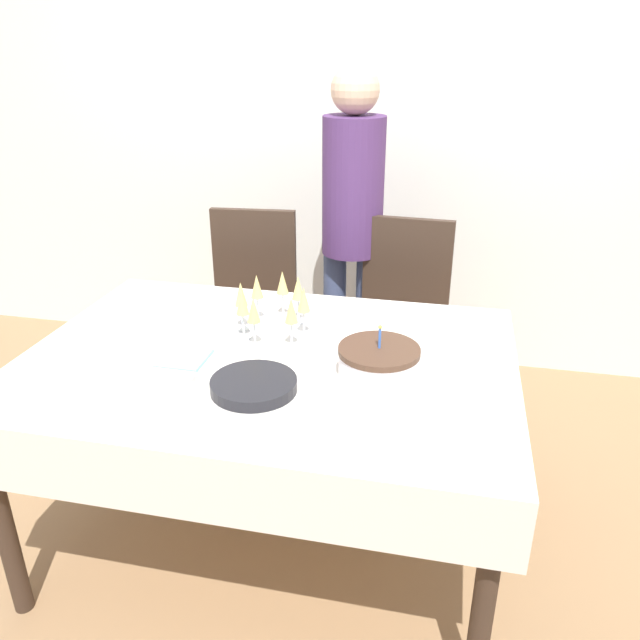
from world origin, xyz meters
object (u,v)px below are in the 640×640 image
(birthday_cake, at_px, (379,363))
(dining_chair_far_right, at_px, (400,319))
(champagne_tray, at_px, (271,311))
(person_standing, at_px, (353,213))
(plate_stack_main, at_px, (254,385))
(dining_chair_far_left, at_px, (251,306))

(birthday_cake, bearing_deg, dining_chair_far_right, 90.83)
(champagne_tray, height_order, person_standing, person_standing)
(dining_chair_far_right, distance_m, plate_stack_main, 1.16)
(birthday_cake, height_order, person_standing, person_standing)
(plate_stack_main, xyz_separation_m, person_standing, (0.07, 1.29, 0.19))
(dining_chair_far_left, relative_size, birthday_cake, 4.00)
(dining_chair_far_right, height_order, birthday_cake, dining_chair_far_right)
(dining_chair_far_right, xyz_separation_m, person_standing, (-0.26, 0.20, 0.42))
(dining_chair_far_right, xyz_separation_m, champagne_tray, (-0.39, -0.71, 0.30))
(dining_chair_far_right, xyz_separation_m, plate_stack_main, (-0.33, -1.09, 0.23))
(plate_stack_main, bearing_deg, person_standing, 87.02)
(dining_chair_far_right, relative_size, birthday_cake, 4.00)
(plate_stack_main, bearing_deg, dining_chair_far_right, 73.28)
(dining_chair_far_left, xyz_separation_m, dining_chair_far_right, (0.70, 0.00, 0.00))
(dining_chair_far_left, bearing_deg, plate_stack_main, -70.96)
(plate_stack_main, height_order, person_standing, person_standing)
(dining_chair_far_right, relative_size, champagne_tray, 2.67)
(dining_chair_far_left, relative_size, plate_stack_main, 3.88)
(champagne_tray, height_order, plate_stack_main, champagne_tray)
(dining_chair_far_right, bearing_deg, person_standing, 143.19)
(birthday_cake, bearing_deg, champagne_tray, 150.11)
(person_standing, bearing_deg, plate_stack_main, -92.98)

